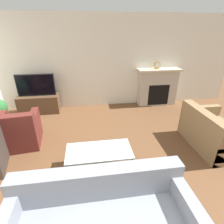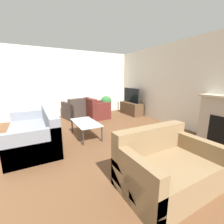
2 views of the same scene
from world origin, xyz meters
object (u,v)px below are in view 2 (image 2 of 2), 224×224
(couch_loveseat, at_px, (165,168))
(armchair_by_window, at_px, (76,111))
(coffee_table, at_px, (86,123))
(tv, at_px, (131,95))
(armchair_accent, at_px, (96,111))
(potted_plant, at_px, (106,102))
(couch_sectional, at_px, (35,133))

(couch_loveseat, height_order, armchair_by_window, same)
(couch_loveseat, distance_m, coffee_table, 2.44)
(tv, relative_size, armchair_accent, 1.17)
(tv, height_order, armchair_accent, tv)
(couch_loveseat, bearing_deg, armchair_by_window, 90.62)
(armchair_by_window, relative_size, armchair_accent, 1.13)
(tv, xyz_separation_m, armchair_by_window, (-0.49, -2.32, -0.54))
(tv, relative_size, coffee_table, 0.94)
(armchair_by_window, bearing_deg, armchair_accent, 134.68)
(armchair_accent, xyz_separation_m, coffee_table, (1.62, -0.98, 0.07))
(armchair_by_window, xyz_separation_m, coffee_table, (2.06, -0.31, 0.07))
(couch_loveseat, distance_m, armchair_by_window, 4.47)
(tv, relative_size, potted_plant, 1.33)
(couch_loveseat, height_order, coffee_table, couch_loveseat)
(couch_sectional, xyz_separation_m, armchair_by_window, (-2.00, 1.53, 0.01))
(couch_loveseat, bearing_deg, armchair_accent, 81.20)
(couch_sectional, xyz_separation_m, couch_loveseat, (2.47, 1.58, 0.01))
(coffee_table, bearing_deg, armchair_accent, 148.72)
(couch_sectional, height_order, armchair_accent, same)
(armchair_accent, distance_m, coffee_table, 1.90)
(couch_loveseat, relative_size, coffee_table, 1.17)
(couch_sectional, height_order, potted_plant, couch_sectional)
(couch_sectional, xyz_separation_m, coffee_table, (0.06, 1.22, 0.08))
(couch_loveseat, distance_m, armchair_accent, 4.08)
(potted_plant, bearing_deg, couch_sectional, -52.97)
(coffee_table, bearing_deg, armchair_by_window, 171.37)
(armchair_by_window, bearing_deg, tv, 155.98)
(couch_sectional, bearing_deg, potted_plant, 127.03)
(tv, xyz_separation_m, couch_loveseat, (3.98, -2.27, -0.55))
(couch_loveseat, height_order, armchair_accent, same)
(potted_plant, bearing_deg, coffee_table, -37.38)
(potted_plant, bearing_deg, tv, 48.76)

